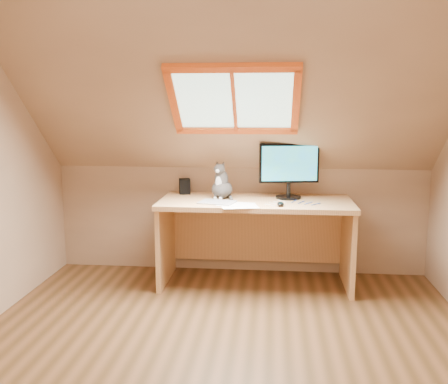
# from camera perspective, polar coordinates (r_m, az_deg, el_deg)

# --- Properties ---
(ground) EXTENTS (3.50, 3.50, 0.00)m
(ground) POSITION_cam_1_polar(r_m,az_deg,el_deg) (3.32, -0.40, -18.54)
(ground) COLOR brown
(ground) RESTS_ON ground
(room_shell) EXTENTS (3.52, 3.52, 2.41)m
(room_shell) POSITION_cam_1_polar(r_m,az_deg,el_deg) (2.83, -0.63, 6.82)
(room_shell) COLOR tan
(room_shell) RESTS_ON ground
(desk) EXTENTS (1.68, 0.73, 0.76)m
(desk) POSITION_cam_1_polar(r_m,az_deg,el_deg) (4.48, 3.65, -3.64)
(desk) COLOR tan
(desk) RESTS_ON ground
(monitor) EXTENTS (0.53, 0.22, 0.49)m
(monitor) POSITION_cam_1_polar(r_m,az_deg,el_deg) (4.43, 7.44, 2.84)
(monitor) COLOR black
(monitor) RESTS_ON desk
(cat) EXTENTS (0.25, 0.27, 0.34)m
(cat) POSITION_cam_1_polar(r_m,az_deg,el_deg) (4.43, -0.28, 0.84)
(cat) COLOR #46413E
(cat) RESTS_ON desk
(desk_speaker) EXTENTS (0.12, 0.12, 0.14)m
(desk_speaker) POSITION_cam_1_polar(r_m,az_deg,el_deg) (4.67, -4.52, 0.65)
(desk_speaker) COLOR black
(desk_speaker) RESTS_ON desk
(graphics_tablet) EXTENTS (0.33, 0.27, 0.01)m
(graphics_tablet) POSITION_cam_1_polar(r_m,az_deg,el_deg) (4.23, -0.80, -1.18)
(graphics_tablet) COLOR #B2B2B7
(graphics_tablet) RESTS_ON desk
(mouse) EXTENTS (0.06, 0.11, 0.03)m
(mouse) POSITION_cam_1_polar(r_m,az_deg,el_deg) (4.13, 6.47, -1.37)
(mouse) COLOR black
(mouse) RESTS_ON desk
(papers) EXTENTS (0.33, 0.27, 0.00)m
(papers) POSITION_cam_1_polar(r_m,az_deg,el_deg) (4.12, 2.28, -1.55)
(papers) COLOR white
(papers) RESTS_ON desk
(cables) EXTENTS (0.51, 0.26, 0.01)m
(cables) POSITION_cam_1_polar(r_m,az_deg,el_deg) (4.25, 7.96, -1.24)
(cables) COLOR silver
(cables) RESTS_ON desk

